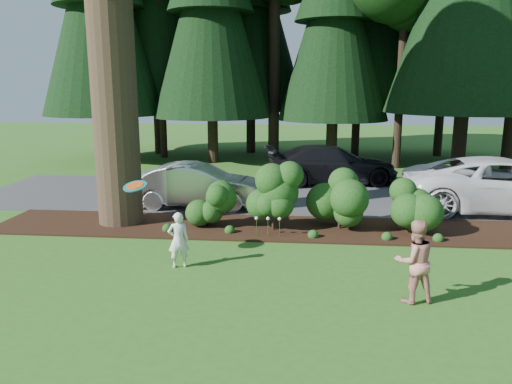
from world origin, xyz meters
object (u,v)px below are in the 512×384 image
car_dark_suv (331,164)px  child (178,240)px  car_silver_wagon (197,186)px  car_white_suv (505,185)px  adult (414,261)px  frisbee (135,186)px

car_dark_suv → child: car_dark_suv is taller
child → car_silver_wagon: bearing=-100.2°
car_silver_wagon → car_white_suv: bearing=-89.3°
car_white_suv → adult: size_ratio=3.89×
car_dark_suv → child: 10.42m
frisbee → car_silver_wagon: bearing=86.6°
car_silver_wagon → child: bearing=-173.4°
car_silver_wagon → car_white_suv: (9.60, 0.29, 0.14)m
adult → car_silver_wagon: bearing=-64.5°
car_white_suv → car_dark_suv: 6.52m
car_dark_suv → adult: adult is taller
car_white_suv → adult: car_white_suv is taller
car_dark_suv → child: size_ratio=4.23×
car_white_suv → car_silver_wagon: bearing=94.5°
car_white_suv → frisbee: size_ratio=11.16×
adult → frisbee: size_ratio=2.87×
child → car_dark_suv: bearing=-129.2°
car_silver_wagon → child: size_ratio=3.42×
child → frisbee: bearing=-34.5°
child → adult: size_ratio=0.80×
car_dark_suv → frisbee: frisbee is taller
car_dark_suv → adult: (0.91, -11.02, -0.01)m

